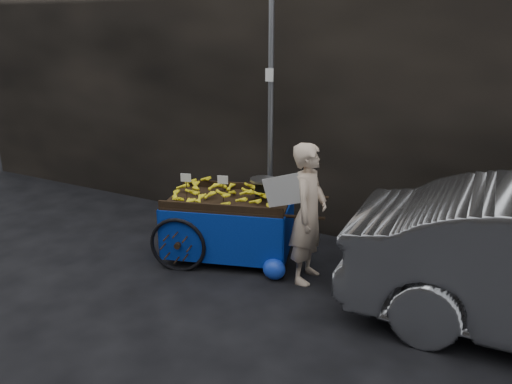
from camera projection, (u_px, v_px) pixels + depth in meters
The scene contains 6 objects.
ground at pixel (208, 260), 6.84m from camera, with size 80.00×80.00×0.00m, color black.
building_wall at pixel (312, 62), 8.06m from camera, with size 13.50×2.00×5.00m.
street_pole at pixel (271, 103), 7.17m from camera, with size 0.12×0.10×4.00m.
banana_cart at pixel (225, 205), 6.75m from camera, with size 2.44×1.62×1.22m.
vendor at pixel (308, 214), 6.07m from camera, with size 0.79×0.67×1.76m.
plastic_bag at pixel (274, 269), 6.29m from camera, with size 0.30×0.24×0.27m, color blue.
Camera 1 is at (3.51, -5.16, 3.04)m, focal length 35.00 mm.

